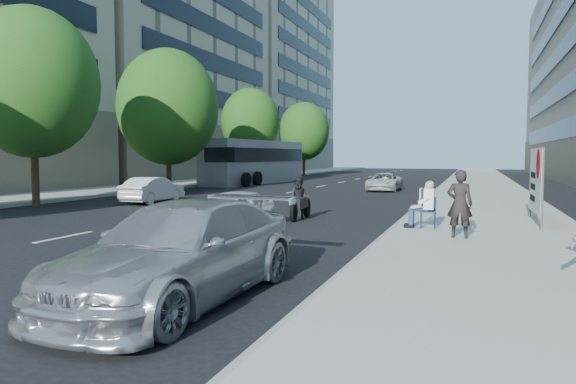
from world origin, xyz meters
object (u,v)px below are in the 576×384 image
at_px(white_sedan_near, 232,210).
at_px(bus, 256,162).
at_px(motorcycle, 300,201).
at_px(parked_sedan, 181,251).
at_px(white_sedan_mid, 153,190).
at_px(seated_protester, 424,202).
at_px(pedestrian_woman, 460,204).
at_px(white_sedan_far, 384,182).
at_px(protest_banner, 536,181).

bearing_deg(white_sedan_near, bus, 116.25).
distance_m(white_sedan_near, motorcycle, 3.23).
distance_m(parked_sedan, white_sedan_mid, 16.34).
bearing_deg(parked_sedan, motorcycle, 100.66).
bearing_deg(white_sedan_mid, seated_protester, 155.35).
relative_size(pedestrian_woman, motorcycle, 0.81).
bearing_deg(motorcycle, bus, 112.22).
relative_size(parked_sedan, white_sedan_near, 1.44).
relative_size(pedestrian_woman, white_sedan_mid, 0.46).
distance_m(parked_sedan, white_sedan_far, 24.87).
height_order(seated_protester, parked_sedan, seated_protester).
height_order(pedestrian_woman, bus, bus).
bearing_deg(motorcycle, seated_protester, -27.76).
height_order(protest_banner, parked_sedan, protest_banner).
height_order(pedestrian_woman, protest_banner, protest_banner).
bearing_deg(pedestrian_woman, bus, -54.83).
bearing_deg(white_sedan_far, protest_banner, -64.88).
bearing_deg(protest_banner, seated_protester, -143.04).
bearing_deg(white_sedan_near, protest_banner, 27.71).
height_order(protest_banner, motorcycle, protest_banner).
xyz_separation_m(parked_sedan, white_sedan_mid, (-9.64, 13.20, -0.13)).
distance_m(protest_banner, white_sedan_near, 8.95).
height_order(parked_sedan, motorcycle, parked_sedan).
bearing_deg(seated_protester, protest_banner, 36.96).
distance_m(seated_protester, bus, 26.63).
xyz_separation_m(protest_banner, parked_sedan, (-5.77, -10.12, -0.68)).
distance_m(seated_protester, white_sedan_mid, 13.52).
distance_m(white_sedan_mid, white_sedan_far, 14.45).
xyz_separation_m(pedestrian_woman, white_sedan_mid, (-13.39, 6.76, -0.39)).
xyz_separation_m(motorcycle, bus, (-10.52, 20.43, 1.00)).
xyz_separation_m(white_sedan_near, motorcycle, (1.01, 3.07, 0.05)).
bearing_deg(bus, motorcycle, -56.99).
xyz_separation_m(white_sedan_mid, bus, (-2.27, 16.87, 1.05)).
relative_size(pedestrian_woman, white_sedan_far, 0.42).
relative_size(protest_banner, white_sedan_far, 0.79).
relative_size(motorcycle, bus, 0.17).
bearing_deg(bus, white_sedan_near, -62.21).
height_order(parked_sedan, white_sedan_far, parked_sedan).
relative_size(protest_banner, motorcycle, 1.49).
bearing_deg(white_sedan_mid, pedestrian_woman, 151.72).
bearing_deg(white_sedan_mid, motorcycle, 155.14).
bearing_deg(pedestrian_woman, motorcycle, -30.23).
bearing_deg(parked_sedan, seated_protester, 72.93).
bearing_deg(white_sedan_far, bus, 154.37).
xyz_separation_m(protest_banner, bus, (-17.68, 19.95, 0.23)).
bearing_deg(seated_protester, white_sedan_far, 102.89).
height_order(parked_sedan, white_sedan_mid, parked_sedan).
height_order(pedestrian_woman, white_sedan_near, pedestrian_woman).
height_order(white_sedan_mid, white_sedan_far, white_sedan_mid).
xyz_separation_m(protest_banner, motorcycle, (-7.16, -0.49, -0.76)).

